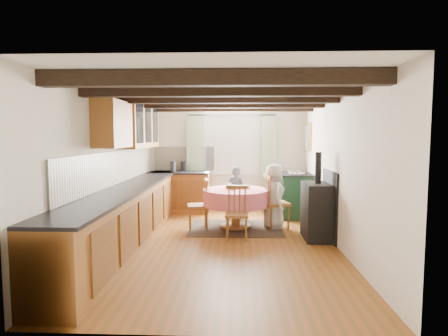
{
  "coord_description": "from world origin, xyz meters",
  "views": [
    {
      "loc": [
        0.25,
        -5.78,
        1.73
      ],
      "look_at": [
        0.0,
        0.8,
        1.15
      ],
      "focal_mm": 29.54,
      "sensor_mm": 36.0,
      "label": 1
    }
  ],
  "objects_px": {
    "chair_left": "(198,204)",
    "cup": "(228,186)",
    "chair_near": "(237,213)",
    "aga_range": "(295,194)",
    "cast_iron_stove": "(318,196)",
    "dining_table": "(236,209)",
    "child_far": "(236,192)",
    "chair_right": "(277,202)",
    "child_right": "(274,196)"
  },
  "relations": [
    {
      "from": "chair_left",
      "to": "cup",
      "type": "distance_m",
      "value": 0.67
    },
    {
      "from": "chair_near",
      "to": "chair_left",
      "type": "height_order",
      "value": "chair_left"
    },
    {
      "from": "aga_range",
      "to": "cup",
      "type": "distance_m",
      "value": 1.72
    },
    {
      "from": "cast_iron_stove",
      "to": "cup",
      "type": "distance_m",
      "value": 1.74
    },
    {
      "from": "aga_range",
      "to": "cast_iron_stove",
      "type": "relative_size",
      "value": 0.71
    },
    {
      "from": "chair_left",
      "to": "aga_range",
      "type": "xyz_separation_m",
      "value": [
        1.96,
        1.14,
        0.01
      ]
    },
    {
      "from": "dining_table",
      "to": "chair_left",
      "type": "bearing_deg",
      "value": -176.59
    },
    {
      "from": "child_far",
      "to": "aga_range",
      "type": "bearing_deg",
      "value": -155.31
    },
    {
      "from": "chair_near",
      "to": "cup",
      "type": "xyz_separation_m",
      "value": [
        -0.18,
        0.92,
        0.33
      ]
    },
    {
      "from": "dining_table",
      "to": "cast_iron_stove",
      "type": "distance_m",
      "value": 1.56
    },
    {
      "from": "chair_near",
      "to": "aga_range",
      "type": "relative_size",
      "value": 0.87
    },
    {
      "from": "chair_right",
      "to": "child_right",
      "type": "distance_m",
      "value": 0.11
    },
    {
      "from": "chair_right",
      "to": "child_right",
      "type": "bearing_deg",
      "value": 45.05
    },
    {
      "from": "cast_iron_stove",
      "to": "child_far",
      "type": "relative_size",
      "value": 1.33
    },
    {
      "from": "chair_near",
      "to": "dining_table",
      "type": "bearing_deg",
      "value": 92.73
    },
    {
      "from": "aga_range",
      "to": "cast_iron_stove",
      "type": "xyz_separation_m",
      "value": [
        0.11,
        -1.76,
        0.26
      ]
    },
    {
      "from": "chair_right",
      "to": "chair_left",
      "type": "bearing_deg",
      "value": 78.07
    },
    {
      "from": "cast_iron_stove",
      "to": "child_right",
      "type": "relative_size",
      "value": 1.21
    },
    {
      "from": "chair_near",
      "to": "child_right",
      "type": "xyz_separation_m",
      "value": [
        0.69,
        0.78,
        0.16
      ]
    },
    {
      "from": "chair_near",
      "to": "child_right",
      "type": "height_order",
      "value": "child_right"
    },
    {
      "from": "child_far",
      "to": "cup",
      "type": "relative_size",
      "value": 10.42
    },
    {
      "from": "chair_left",
      "to": "child_far",
      "type": "height_order",
      "value": "child_far"
    },
    {
      "from": "child_far",
      "to": "child_right",
      "type": "bearing_deg",
      "value": 144.13
    },
    {
      "from": "cup",
      "to": "aga_range",
      "type": "bearing_deg",
      "value": 33.34
    },
    {
      "from": "dining_table",
      "to": "chair_left",
      "type": "distance_m",
      "value": 0.71
    },
    {
      "from": "dining_table",
      "to": "child_right",
      "type": "height_order",
      "value": "child_right"
    },
    {
      "from": "chair_left",
      "to": "cup",
      "type": "xyz_separation_m",
      "value": [
        0.55,
        0.21,
        0.32
      ]
    },
    {
      "from": "chair_left",
      "to": "child_far",
      "type": "distance_m",
      "value": 1.11
    },
    {
      "from": "chair_near",
      "to": "aga_range",
      "type": "xyz_separation_m",
      "value": [
        1.24,
        1.86,
        0.03
      ]
    },
    {
      "from": "chair_left",
      "to": "child_right",
      "type": "distance_m",
      "value": 1.43
    },
    {
      "from": "chair_left",
      "to": "child_far",
      "type": "bearing_deg",
      "value": 131.17
    },
    {
      "from": "dining_table",
      "to": "child_right",
      "type": "distance_m",
      "value": 0.75
    },
    {
      "from": "aga_range",
      "to": "child_right",
      "type": "height_order",
      "value": "child_right"
    },
    {
      "from": "dining_table",
      "to": "aga_range",
      "type": "height_order",
      "value": "aga_range"
    },
    {
      "from": "aga_range",
      "to": "child_right",
      "type": "bearing_deg",
      "value": -116.76
    },
    {
      "from": "dining_table",
      "to": "cup",
      "type": "relative_size",
      "value": 11.48
    },
    {
      "from": "child_right",
      "to": "child_far",
      "type": "bearing_deg",
      "value": 33.61
    },
    {
      "from": "chair_near",
      "to": "cast_iron_stove",
      "type": "bearing_deg",
      "value": 5.22
    },
    {
      "from": "dining_table",
      "to": "child_right",
      "type": "bearing_deg",
      "value": 1.75
    },
    {
      "from": "chair_right",
      "to": "cast_iron_stove",
      "type": "relative_size",
      "value": 0.7
    },
    {
      "from": "chair_near",
      "to": "child_far",
      "type": "bearing_deg",
      "value": 92.1
    },
    {
      "from": "chair_left",
      "to": "aga_range",
      "type": "height_order",
      "value": "aga_range"
    },
    {
      "from": "dining_table",
      "to": "aga_range",
      "type": "distance_m",
      "value": 1.67
    },
    {
      "from": "child_far",
      "to": "child_right",
      "type": "xyz_separation_m",
      "value": [
        0.72,
        -0.79,
        0.05
      ]
    },
    {
      "from": "dining_table",
      "to": "child_far",
      "type": "relative_size",
      "value": 1.1
    },
    {
      "from": "chair_near",
      "to": "chair_left",
      "type": "bearing_deg",
      "value": 136.62
    },
    {
      "from": "chair_left",
      "to": "child_far",
      "type": "xyz_separation_m",
      "value": [
        0.7,
        0.86,
        0.09
      ]
    },
    {
      "from": "cast_iron_stove",
      "to": "child_far",
      "type": "bearing_deg",
      "value": 132.98
    },
    {
      "from": "chair_right",
      "to": "cup",
      "type": "xyz_separation_m",
      "value": [
        -0.92,
        0.17,
        0.27
      ]
    },
    {
      "from": "cup",
      "to": "chair_right",
      "type": "bearing_deg",
      "value": -10.72
    }
  ]
}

